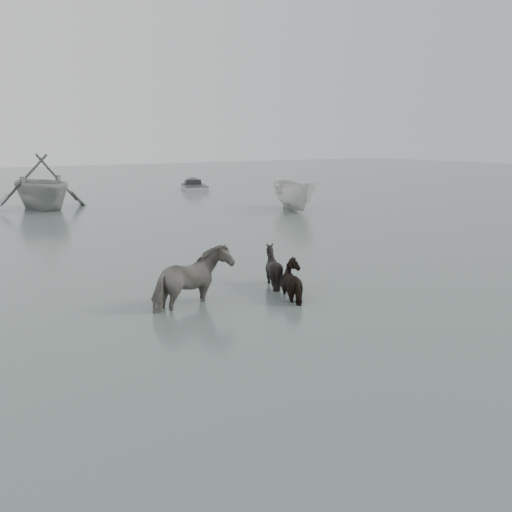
% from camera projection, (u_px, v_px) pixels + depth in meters
% --- Properties ---
extents(ground, '(140.00, 140.00, 0.00)m').
position_uv_depth(ground, '(291.00, 306.00, 13.39)').
color(ground, '#4A5854').
rests_on(ground, ground).
extents(pony_pinto, '(2.23, 1.50, 1.73)m').
position_uv_depth(pony_pinto, '(192.00, 269.00, 13.25)').
color(pony_pinto, black).
rests_on(pony_pinto, ground).
extents(pony_dark, '(1.21, 1.38, 1.28)m').
position_uv_depth(pony_dark, '(298.00, 272.00, 14.00)').
color(pony_dark, black).
rests_on(pony_dark, ground).
extents(pony_black, '(1.56, 1.49, 1.36)m').
position_uv_depth(pony_black, '(273.00, 260.00, 15.18)').
color(pony_black, black).
rests_on(pony_black, ground).
extents(rowboat_trail, '(6.00, 6.69, 3.15)m').
position_uv_depth(rowboat_trail, '(41.00, 180.00, 31.02)').
color(rowboat_trail, '#A5A7A5').
rests_on(rowboat_trail, ground).
extents(boat_small, '(3.12, 4.93, 1.78)m').
position_uv_depth(boat_small, '(295.00, 194.00, 30.74)').
color(boat_small, silver).
rests_on(boat_small, ground).
extents(skiff_port, '(2.94, 4.82, 0.75)m').
position_uv_depth(skiff_port, '(194.00, 185.00, 42.34)').
color(skiff_port, '#9FA29F').
rests_on(skiff_port, ground).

